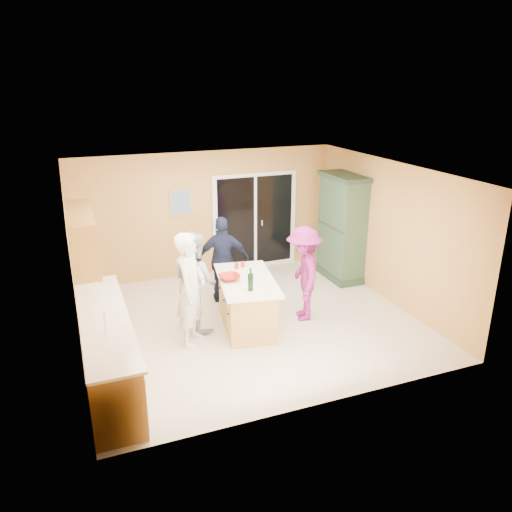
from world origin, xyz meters
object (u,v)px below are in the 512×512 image
object	(u,v)px
woman_magenta	(304,274)
green_hutch	(342,229)
woman_grey	(195,281)
woman_navy	(223,260)
kitchen_island	(247,304)
woman_white	(191,289)

from	to	relation	value
woman_magenta	green_hutch	bearing A→B (deg)	149.59
green_hutch	woman_grey	bearing A→B (deg)	-162.40
woman_grey	woman_navy	world-z (taller)	woman_grey
woman_grey	green_hutch	bearing A→B (deg)	-90.43
woman_grey	woman_navy	xyz separation A→B (m)	(0.76, 0.84, -0.02)
woman_grey	woman_magenta	xyz separation A→B (m)	(1.82, -0.35, -0.01)
woman_grey	woman_navy	size ratio (longest dim) A/B	1.03
woman_navy	green_hutch	bearing A→B (deg)	-160.41
kitchen_island	woman_magenta	distance (m)	1.10
kitchen_island	green_hutch	world-z (taller)	green_hutch
green_hutch	woman_grey	distance (m)	3.57
green_hutch	woman_navy	size ratio (longest dim) A/B	1.34
woman_grey	woman_magenta	world-z (taller)	woman_grey
woman_white	woman_navy	distance (m)	1.64
woman_grey	woman_white	bearing A→B (deg)	141.10
green_hutch	woman_white	xyz separation A→B (m)	(-3.58, -1.57, -0.15)
woman_magenta	woman_navy	bearing A→B (deg)	-120.94
woman_grey	woman_navy	distance (m)	1.14
woman_white	woman_navy	world-z (taller)	woman_white
woman_navy	woman_magenta	xyz separation A→B (m)	(1.06, -1.19, 0.01)
woman_white	woman_grey	size ratio (longest dim) A/B	1.09
green_hutch	woman_grey	size ratio (longest dim) A/B	1.30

